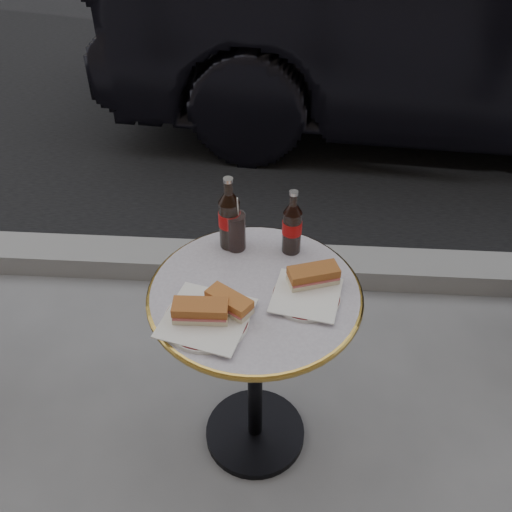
# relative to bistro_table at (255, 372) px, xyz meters

# --- Properties ---
(ground) EXTENTS (80.00, 80.00, 0.00)m
(ground) POSITION_rel_bistro_table_xyz_m (0.00, 0.00, -0.37)
(ground) COLOR slate
(ground) RESTS_ON ground
(asphalt_road) EXTENTS (40.00, 8.00, 0.00)m
(asphalt_road) POSITION_rel_bistro_table_xyz_m (0.00, 5.00, -0.36)
(asphalt_road) COLOR black
(asphalt_road) RESTS_ON ground
(curb) EXTENTS (40.00, 0.20, 0.12)m
(curb) POSITION_rel_bistro_table_xyz_m (0.00, 0.90, -0.32)
(curb) COLOR gray
(curb) RESTS_ON ground
(bistro_table) EXTENTS (0.62, 0.62, 0.73)m
(bistro_table) POSITION_rel_bistro_table_xyz_m (0.00, 0.00, 0.00)
(bistro_table) COLOR #BAB2C4
(bistro_table) RESTS_ON ground
(plate_left) EXTENTS (0.31, 0.31, 0.01)m
(plate_left) POSITION_rel_bistro_table_xyz_m (-0.12, -0.13, 0.37)
(plate_left) COLOR white
(plate_left) RESTS_ON bistro_table
(plate_right) EXTENTS (0.25, 0.25, 0.01)m
(plate_right) POSITION_rel_bistro_table_xyz_m (0.15, -0.02, 0.37)
(plate_right) COLOR silver
(plate_right) RESTS_ON bistro_table
(sandwich_left_a) EXTENTS (0.15, 0.07, 0.05)m
(sandwich_left_a) POSITION_rel_bistro_table_xyz_m (-0.14, -0.13, 0.40)
(sandwich_left_a) COLOR #AB5E2B
(sandwich_left_a) RESTS_ON plate_left
(sandwich_left_b) EXTENTS (0.14, 0.12, 0.05)m
(sandwich_left_b) POSITION_rel_bistro_table_xyz_m (-0.06, -0.09, 0.40)
(sandwich_left_b) COLOR #B5652E
(sandwich_left_b) RESTS_ON plate_left
(sandwich_right) EXTENTS (0.16, 0.11, 0.05)m
(sandwich_right) POSITION_rel_bistro_table_xyz_m (0.16, 0.03, 0.40)
(sandwich_right) COLOR #9E5928
(sandwich_right) RESTS_ON plate_right
(cola_bottle_left) EXTENTS (0.08, 0.08, 0.25)m
(cola_bottle_left) POSITION_rel_bistro_table_xyz_m (-0.09, 0.20, 0.49)
(cola_bottle_left) COLOR black
(cola_bottle_left) RESTS_ON bistro_table
(cola_bottle_right) EXTENTS (0.07, 0.07, 0.22)m
(cola_bottle_right) POSITION_rel_bistro_table_xyz_m (0.10, 0.19, 0.48)
(cola_bottle_right) COLOR black
(cola_bottle_right) RESTS_ON bistro_table
(cola_glass) EXTENTS (0.07, 0.07, 0.13)m
(cola_glass) POSITION_rel_bistro_table_xyz_m (-0.07, 0.19, 0.43)
(cola_glass) COLOR black
(cola_glass) RESTS_ON bistro_table
(parked_car) EXTENTS (2.00, 4.81, 1.54)m
(parked_car) POSITION_rel_bistro_table_xyz_m (1.30, 2.54, 0.41)
(parked_car) COLOR black
(parked_car) RESTS_ON ground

